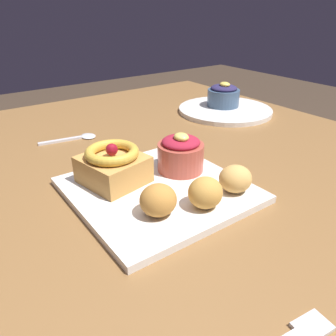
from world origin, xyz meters
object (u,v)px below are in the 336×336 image
Objects in this scene: fritter_back at (205,193)px; fritter_middle at (235,179)px; back_plate at (225,110)px; spoon at (77,138)px; fritter_front at (158,200)px; berry_ramekin at (181,154)px; cake_slice at (113,165)px; back_ramekin at (223,95)px; front_plate at (158,190)px.

fritter_middle is at bearing 95.59° from fritter_back.
back_plate is at bearing 132.08° from fritter_back.
fritter_front is at bearing -85.22° from spoon.
berry_ramekin is at bearing -64.53° from spoon.
back_plate is (-0.23, 0.34, -0.04)m from berry_ramekin.
cake_slice reaches higher than spoon.
fritter_front is at bearing -54.33° from back_plate.
fritter_back is (0.12, -0.04, -0.01)m from berry_ramekin.
berry_ramekin is at bearing -54.29° from back_ramekin.
fritter_back is 0.54m from back_ramekin.
fritter_middle is at bearing 12.61° from berry_ramekin.
back_ramekin reaches higher than front_plate.
front_plate is 0.10m from fritter_back.
fritter_front is at bearing -33.90° from front_plate.
cake_slice is 0.90× the size of spoon.
back_ramekin reaches higher than spoon.
back_ramekin is at bearing 125.71° from berry_ramekin.
fritter_back is (0.01, -0.07, 0.00)m from fritter_middle.
fritter_middle reaches higher than front_plate.
front_plate and back_plate have the same top height.
fritter_middle is 0.48m from back_ramekin.
back_ramekin reaches higher than back_plate.
fritter_front is 0.07m from fritter_back.
fritter_front is 1.03× the size of fritter_back.
front_plate is at bearing -131.74° from fritter_middle.
back_plate is 0.04m from back_ramekin.
fritter_back reaches higher than front_plate.
fritter_middle is (0.11, 0.02, -0.01)m from berry_ramekin.
fritter_front is 0.57m from back_ramekin.
front_plate is 0.13m from fritter_middle.
front_plate is 2.33× the size of cake_slice.
fritter_middle is 0.40m from spoon.
fritter_front reaches higher than front_plate.
fritter_front is at bearing -109.69° from fritter_back.
front_plate is 4.97× the size of fritter_front.
cake_slice is at bearing -153.88° from fritter_back.
back_ramekin is (-0.28, 0.41, 0.04)m from front_plate.
spoon is (-0.40, -0.04, -0.03)m from fritter_back.
cake_slice is 0.51m from back_ramekin.
spoon is (-0.31, -0.02, -0.00)m from front_plate.
back_plate is at bearing 122.43° from front_plate.
cake_slice is 2.16× the size of fritter_middle.
berry_ramekin is 0.41m from back_plate.
fritter_back is (0.09, 0.02, 0.03)m from front_plate.
cake_slice is at bearing -88.57° from spoon.
cake_slice is 1.26× the size of back_ramekin.
fritter_back is at bearing -84.41° from fritter_middle.
front_plate is at bearing 146.10° from fritter_front.
back_plate is (-0.20, 0.46, -0.04)m from cake_slice.
fritter_front is 0.20× the size of back_plate.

